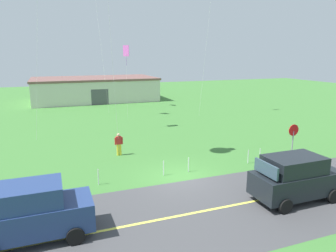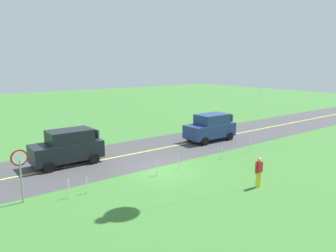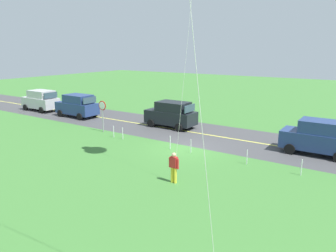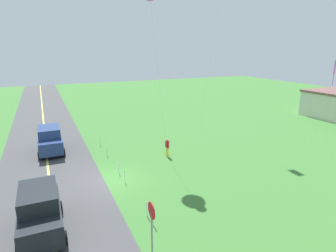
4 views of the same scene
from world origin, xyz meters
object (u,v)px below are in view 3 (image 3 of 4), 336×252
object	(u,v)px
car_suv_foreground	(171,114)
car_parked_west_near	(319,137)
car_parked_east_near	(77,105)
car_parked_east_far	(41,100)
stop_sign	(102,110)
person_adult_near	(174,167)

from	to	relation	value
car_suv_foreground	car_parked_west_near	size ratio (longest dim) A/B	1.00
car_parked_west_near	car_parked_east_near	world-z (taller)	same
car_suv_foreground	car_parked_east_near	distance (m)	10.27
car_parked_east_far	stop_sign	distance (m)	12.66
car_parked_west_near	person_adult_near	bearing A→B (deg)	59.55
car_parked_east_near	car_suv_foreground	bearing A→B (deg)	-171.20
car_parked_west_near	stop_sign	xyz separation A→B (m)	(15.64, 3.50, 0.65)
person_adult_near	car_suv_foreground	bearing A→B (deg)	121.51
car_parked_west_near	person_adult_near	size ratio (longest dim) A/B	2.75
car_suv_foreground	stop_sign	distance (m)	5.85
stop_sign	person_adult_near	world-z (taller)	stop_sign
car_suv_foreground	car_parked_west_near	distance (m)	11.89
car_suv_foreground	car_parked_east_far	xyz separation A→B (m)	(16.10, 1.54, 0.00)
car_parked_east_near	person_adult_near	size ratio (longest dim) A/B	2.75
car_parked_west_near	stop_sign	size ratio (longest dim) A/B	1.72
car_suv_foreground	car_parked_west_near	bearing A→B (deg)	175.61
car_parked_east_far	car_parked_east_near	size ratio (longest dim) A/B	1.00
stop_sign	car_parked_east_far	bearing A→B (deg)	-13.10
car_parked_east_near	stop_sign	distance (m)	7.00
car_parked_east_near	stop_sign	world-z (taller)	stop_sign
car_suv_foreground	person_adult_near	bearing A→B (deg)	123.87
car_parked_east_far	person_adult_near	world-z (taller)	car_parked_east_far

